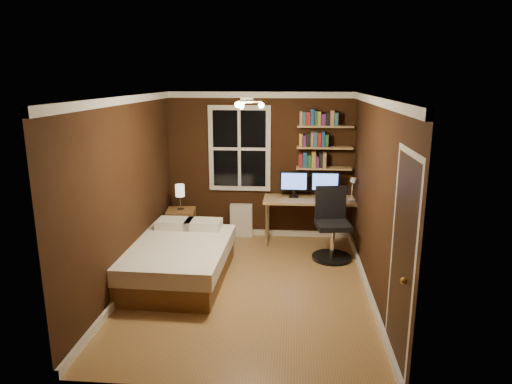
# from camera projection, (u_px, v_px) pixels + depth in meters

# --- Properties ---
(floor) EXTENTS (4.20, 4.20, 0.00)m
(floor) POSITION_uv_depth(u_px,v_px,m) (248.00, 286.00, 6.12)
(floor) COLOR olive
(floor) RESTS_ON ground
(wall_back) EXTENTS (3.20, 0.04, 2.50)m
(wall_back) POSITION_uv_depth(u_px,v_px,m) (260.00, 166.00, 7.85)
(wall_back) COLOR black
(wall_back) RESTS_ON ground
(wall_left) EXTENTS (0.04, 4.20, 2.50)m
(wall_left) POSITION_uv_depth(u_px,v_px,m) (126.00, 194.00, 5.95)
(wall_left) COLOR black
(wall_left) RESTS_ON ground
(wall_right) EXTENTS (0.04, 4.20, 2.50)m
(wall_right) POSITION_uv_depth(u_px,v_px,m) (375.00, 199.00, 5.69)
(wall_right) COLOR black
(wall_right) RESTS_ON ground
(ceiling) EXTENTS (3.20, 4.20, 0.02)m
(ceiling) POSITION_uv_depth(u_px,v_px,m) (248.00, 97.00, 5.52)
(ceiling) COLOR white
(ceiling) RESTS_ON wall_back
(window) EXTENTS (1.06, 0.06, 1.46)m
(window) POSITION_uv_depth(u_px,v_px,m) (240.00, 149.00, 7.77)
(window) COLOR silver
(window) RESTS_ON wall_back
(door) EXTENTS (0.03, 0.82, 2.05)m
(door) POSITION_uv_depth(u_px,v_px,m) (401.00, 265.00, 4.25)
(door) COLOR black
(door) RESTS_ON ground
(door_knob) EXTENTS (0.06, 0.06, 0.06)m
(door_knob) POSITION_uv_depth(u_px,v_px,m) (404.00, 281.00, 3.97)
(door_knob) COLOR gold
(door_knob) RESTS_ON door
(ceiling_fixture) EXTENTS (0.44, 0.44, 0.18)m
(ceiling_fixture) POSITION_uv_depth(u_px,v_px,m) (247.00, 105.00, 5.45)
(ceiling_fixture) COLOR beige
(ceiling_fixture) RESTS_ON ceiling
(bookshelf_lower) EXTENTS (0.92, 0.22, 0.03)m
(bookshelf_lower) POSITION_uv_depth(u_px,v_px,m) (324.00, 168.00, 7.65)
(bookshelf_lower) COLOR tan
(bookshelf_lower) RESTS_ON wall_back
(books_row_lower) EXTENTS (0.42, 0.16, 0.23)m
(books_row_lower) POSITION_uv_depth(u_px,v_px,m) (324.00, 161.00, 7.62)
(books_row_lower) COLOR maroon
(books_row_lower) RESTS_ON bookshelf_lower
(bookshelf_middle) EXTENTS (0.92, 0.22, 0.03)m
(bookshelf_middle) POSITION_uv_depth(u_px,v_px,m) (324.00, 147.00, 7.57)
(bookshelf_middle) COLOR tan
(bookshelf_middle) RESTS_ON wall_back
(books_row_middle) EXTENTS (0.48, 0.16, 0.23)m
(books_row_middle) POSITION_uv_depth(u_px,v_px,m) (325.00, 140.00, 7.53)
(books_row_middle) COLOR navy
(books_row_middle) RESTS_ON bookshelf_middle
(bookshelf_upper) EXTENTS (0.92, 0.22, 0.03)m
(bookshelf_upper) POSITION_uv_depth(u_px,v_px,m) (325.00, 126.00, 7.48)
(bookshelf_upper) COLOR tan
(bookshelf_upper) RESTS_ON wall_back
(books_row_upper) EXTENTS (0.60, 0.16, 0.23)m
(books_row_upper) POSITION_uv_depth(u_px,v_px,m) (325.00, 118.00, 7.45)
(books_row_upper) COLOR #25572C
(books_row_upper) RESTS_ON bookshelf_upper
(bed) EXTENTS (1.40, 1.92, 0.64)m
(bed) POSITION_uv_depth(u_px,v_px,m) (178.00, 260.00, 6.30)
(bed) COLOR brown
(bed) RESTS_ON ground
(nightstand) EXTENTS (0.51, 0.51, 0.58)m
(nightstand) POSITION_uv_depth(u_px,v_px,m) (181.00, 226.00, 7.70)
(nightstand) COLOR brown
(nightstand) RESTS_ON ground
(bedside_lamp) EXTENTS (0.15, 0.15, 0.44)m
(bedside_lamp) POSITION_uv_depth(u_px,v_px,m) (180.00, 197.00, 7.57)
(bedside_lamp) COLOR silver
(bedside_lamp) RESTS_ON nightstand
(radiator) EXTENTS (0.39, 0.14, 0.58)m
(radiator) POSITION_uv_depth(u_px,v_px,m) (241.00, 220.00, 8.01)
(radiator) COLOR silver
(radiator) RESTS_ON ground
(desk) EXTENTS (1.62, 0.61, 0.77)m
(desk) POSITION_uv_depth(u_px,v_px,m) (312.00, 202.00, 7.60)
(desk) COLOR tan
(desk) RESTS_ON ground
(monitor_left) EXTENTS (0.47, 0.12, 0.44)m
(monitor_left) POSITION_uv_depth(u_px,v_px,m) (294.00, 184.00, 7.63)
(monitor_left) COLOR black
(monitor_left) RESTS_ON desk
(monitor_right) EXTENTS (0.47, 0.12, 0.44)m
(monitor_right) POSITION_uv_depth(u_px,v_px,m) (325.00, 185.00, 7.59)
(monitor_right) COLOR black
(monitor_right) RESTS_ON desk
(desk_lamp) EXTENTS (0.14, 0.32, 0.44)m
(desk_lamp) POSITION_uv_depth(u_px,v_px,m) (353.00, 189.00, 7.35)
(desk_lamp) COLOR silver
(desk_lamp) RESTS_ON desk
(office_chair) EXTENTS (0.61, 0.61, 1.11)m
(office_chair) POSITION_uv_depth(u_px,v_px,m) (332.00, 231.00, 7.01)
(office_chair) COLOR black
(office_chair) RESTS_ON ground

